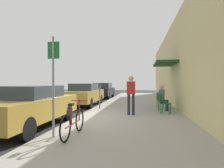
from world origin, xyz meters
name	(u,v)px	position (x,y,z in m)	size (l,w,h in m)	color
ground_plane	(75,120)	(0.00, 0.00, 0.00)	(60.00, 60.00, 0.00)	#2D2D30
sidewalk_slab	(133,112)	(2.25, 2.00, 0.06)	(4.50, 32.00, 0.12)	#9E9B93
building_facade	(184,60)	(4.64, 2.01, 2.57)	(1.40, 32.00, 5.14)	beige
parked_car_0	(30,106)	(-1.10, -1.41, 0.74)	(1.80, 4.40, 1.42)	#A58433
parked_car_1	(84,94)	(-1.10, 4.75, 0.76)	(1.80, 4.40, 1.46)	#A58433
parked_car_2	(103,90)	(-1.10, 10.93, 0.76)	(1.80, 4.40, 1.48)	black
parking_meter	(100,94)	(0.45, 2.55, 0.89)	(0.12, 0.10, 1.32)	slate
street_sign	(53,78)	(0.40, -2.71, 1.64)	(0.32, 0.06, 2.60)	gray
bicycle_0	(73,122)	(0.88, -2.55, 0.48)	(0.46, 1.71, 0.90)	black
cafe_chair_0	(164,102)	(3.66, 1.54, 0.62)	(0.56, 0.56, 0.87)	#14592D
cafe_chair_1	(162,100)	(3.66, 2.48, 0.62)	(0.55, 0.55, 0.87)	#14592D
seated_patron_1	(163,97)	(3.72, 2.46, 0.82)	(0.51, 0.46, 1.29)	#232838
cafe_chair_2	(160,99)	(3.66, 3.10, 0.62)	(0.56, 0.56, 0.87)	#14592D
pedestrian_standing	(131,92)	(2.21, 0.97, 1.12)	(0.36, 0.22, 1.70)	#232838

